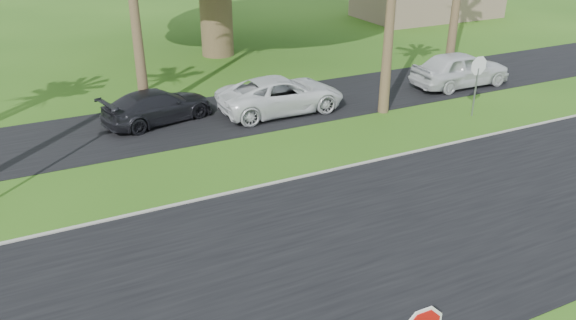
% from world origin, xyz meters
% --- Properties ---
extents(road, '(120.00, 8.00, 0.02)m').
position_xyz_m(road, '(0.00, 2.00, 0.01)').
color(road, black).
rests_on(road, ground).
extents(parking_strip, '(120.00, 5.00, 0.02)m').
position_xyz_m(parking_strip, '(0.00, 12.50, 0.01)').
color(parking_strip, black).
rests_on(parking_strip, ground).
extents(curb, '(120.00, 0.12, 0.06)m').
position_xyz_m(curb, '(0.00, 6.05, 0.03)').
color(curb, gray).
rests_on(curb, ground).
extents(stop_sign_far, '(1.05, 0.07, 2.62)m').
position_xyz_m(stop_sign_far, '(12.00, 8.00, 1.77)').
color(stop_sign_far, gray).
rests_on(stop_sign_far, ground).
extents(car_dark, '(4.77, 2.85, 1.29)m').
position_xyz_m(car_dark, '(0.30, 12.96, 0.65)').
color(car_dark, black).
rests_on(car_dark, ground).
extents(car_minivan, '(5.30, 2.49, 1.47)m').
position_xyz_m(car_minivan, '(5.18, 11.87, 0.73)').
color(car_minivan, white).
rests_on(car_minivan, ground).
extents(car_pickup, '(4.87, 2.02, 1.65)m').
position_xyz_m(car_pickup, '(14.26, 11.36, 0.82)').
color(car_pickup, silver).
rests_on(car_pickup, ground).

